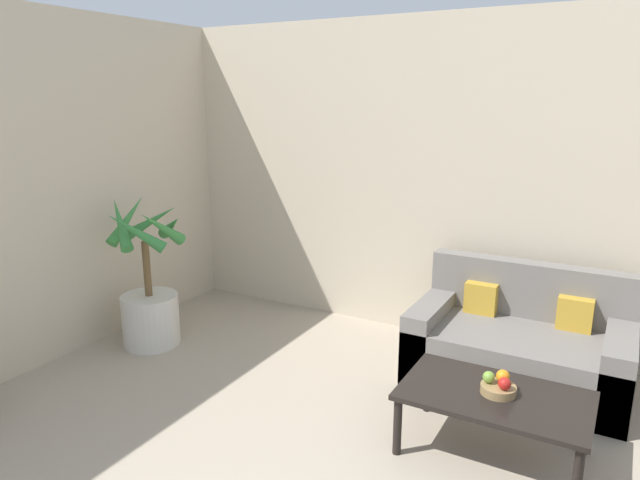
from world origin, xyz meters
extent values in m
cube|color=beige|center=(0.00, 5.73, 1.35)|extent=(8.37, 0.06, 2.70)
cylinder|color=beige|center=(-2.93, 4.33, 0.22)|extent=(0.47, 0.47, 0.43)
cylinder|color=brown|center=(-2.93, 4.33, 0.67)|extent=(0.06, 0.06, 0.46)
cone|color=#38843D|center=(-2.73, 4.33, 1.04)|extent=(0.10, 0.46, 0.36)
cone|color=#38843D|center=(-2.82, 4.52, 1.00)|extent=(0.47, 0.33, 0.30)
cone|color=#38843D|center=(-3.04, 4.51, 1.02)|extent=(0.46, 0.33, 0.33)
cone|color=#38843D|center=(-3.12, 4.33, 1.06)|extent=(0.10, 0.43, 0.40)
cone|color=#38843D|center=(-3.02, 4.17, 1.07)|extent=(0.42, 0.30, 0.41)
cone|color=#38843D|center=(-2.83, 4.15, 1.03)|extent=(0.46, 0.32, 0.35)
cube|color=slate|center=(-0.09, 5.12, 0.20)|extent=(1.50, 0.86, 0.41)
cube|color=slate|center=(-0.09, 5.47, 0.62)|extent=(1.50, 0.16, 0.43)
cube|color=slate|center=(-0.74, 5.12, 0.26)|extent=(0.20, 0.86, 0.53)
cube|color=slate|center=(0.56, 5.12, 0.26)|extent=(0.20, 0.86, 0.53)
cube|color=gold|center=(-0.43, 5.35, 0.53)|extent=(0.24, 0.12, 0.24)
cube|color=gold|center=(0.24, 5.35, 0.53)|extent=(0.24, 0.12, 0.24)
cylinder|color=black|center=(-0.54, 3.90, 0.18)|extent=(0.05, 0.05, 0.36)
cylinder|color=black|center=(0.43, 3.90, 0.18)|extent=(0.05, 0.05, 0.36)
cylinder|color=black|center=(-0.54, 4.44, 0.18)|extent=(0.05, 0.05, 0.36)
cylinder|color=black|center=(0.43, 4.44, 0.18)|extent=(0.05, 0.05, 0.36)
cube|color=black|center=(-0.05, 4.17, 0.37)|extent=(1.06, 0.64, 0.03)
cylinder|color=#997A4C|center=(-0.04, 4.18, 0.41)|extent=(0.20, 0.20, 0.05)
sphere|color=red|center=(0.00, 4.15, 0.48)|extent=(0.07, 0.07, 0.07)
sphere|color=olive|center=(-0.10, 4.19, 0.47)|extent=(0.07, 0.07, 0.07)
sphere|color=orange|center=(-0.03, 4.23, 0.48)|extent=(0.08, 0.08, 0.08)
camera|label=1|loc=(0.51, 1.09, 2.06)|focal=32.00mm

